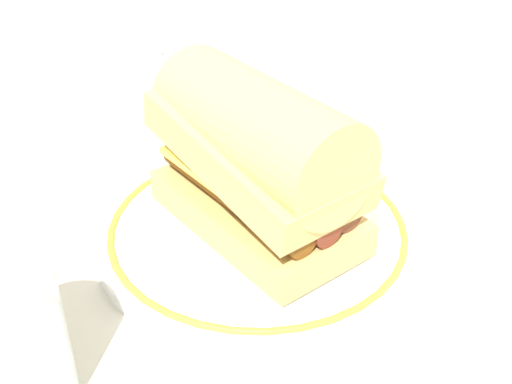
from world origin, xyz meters
TOP-DOWN VIEW (x-y plane):
  - ground_plane at (0.00, 0.00)m, footprint 1.50×1.50m
  - plate at (-0.00, 0.02)m, footprint 0.26×0.26m
  - sausage_sandwich at (-0.00, 0.02)m, footprint 0.19×0.12m
  - drinking_glass at (0.00, -0.20)m, footprint 0.07×0.07m
  - salt_shaker at (-0.26, 0.14)m, footprint 0.03×0.03m

SIDE VIEW (x-z plane):
  - ground_plane at x=0.00m, z-range 0.00..0.00m
  - plate at x=0.00m, z-range 0.00..0.02m
  - salt_shaker at x=-0.26m, z-range 0.00..0.07m
  - drinking_glass at x=0.00m, z-range -0.01..0.09m
  - sausage_sandwich at x=0.00m, z-range 0.02..0.14m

